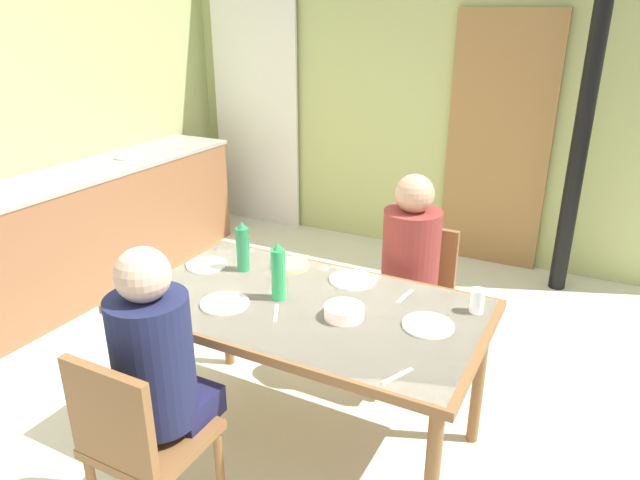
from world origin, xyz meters
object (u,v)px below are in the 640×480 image
at_px(person_near_diner, 156,356).
at_px(person_far_diner, 410,257).
at_px(chair_far_diner, 415,295).
at_px(kitchen_counter, 98,226).
at_px(serving_bowl_center, 344,312).
at_px(water_bottle_green_near, 243,248).
at_px(dining_table, 305,316).
at_px(chair_near_diner, 138,440).
at_px(water_bottle_green_far, 278,273).

distance_m(person_near_diner, person_far_diner, 1.42).
distance_m(chair_far_diner, person_near_diner, 1.58).
distance_m(kitchen_counter, serving_bowl_center, 2.69).
bearing_deg(serving_bowl_center, kitchen_counter, 159.92).
height_order(kitchen_counter, water_bottle_green_near, water_bottle_green_near).
distance_m(kitchen_counter, dining_table, 2.46).
height_order(chair_far_diner, serving_bowl_center, chair_far_diner).
xyz_separation_m(person_near_diner, person_far_diner, (0.53, 1.32, 0.00)).
distance_m(person_near_diner, water_bottle_green_near, 0.86).
height_order(chair_far_diner, water_bottle_green_near, water_bottle_green_near).
bearing_deg(water_bottle_green_near, chair_near_diner, -79.54).
distance_m(dining_table, person_near_diner, 0.72).
height_order(dining_table, chair_far_diner, chair_far_diner).
distance_m(person_near_diner, water_bottle_green_far, 0.67).
bearing_deg(water_bottle_green_far, serving_bowl_center, -3.86).
relative_size(dining_table, person_near_diner, 2.07).
bearing_deg(serving_bowl_center, dining_table, 170.03).
height_order(dining_table, water_bottle_green_far, water_bottle_green_far).
xyz_separation_m(dining_table, person_near_diner, (-0.26, -0.66, 0.09)).
bearing_deg(chair_near_diner, dining_table, 71.63).
xyz_separation_m(dining_table, chair_near_diner, (-0.26, -0.80, -0.19)).
relative_size(chair_near_diner, person_near_diner, 1.13).
height_order(chair_near_diner, water_bottle_green_near, water_bottle_green_near).
bearing_deg(water_bottle_green_far, person_near_diner, -102.24).
height_order(kitchen_counter, chair_far_diner, kitchen_counter).
bearing_deg(chair_far_diner, water_bottle_green_near, 41.62).
bearing_deg(serving_bowl_center, chair_near_diner, -122.09).
distance_m(kitchen_counter, water_bottle_green_near, 2.02).
bearing_deg(dining_table, water_bottle_green_near, 158.95).
bearing_deg(person_near_diner, chair_far_diner, 70.14).
bearing_deg(chair_far_diner, water_bottle_green_far, 64.55).
bearing_deg(person_near_diner, chair_near_diner, -90.00).
bearing_deg(dining_table, chair_near_diner, -108.37).
bearing_deg(chair_near_diner, person_near_diner, 90.00).
relative_size(person_near_diner, water_bottle_green_far, 2.81).
height_order(kitchen_counter, serving_bowl_center, kitchen_counter).
xyz_separation_m(chair_near_diner, water_bottle_green_near, (-0.18, 0.97, 0.38)).
relative_size(chair_near_diner, chair_far_diner, 1.00).
relative_size(person_near_diner, water_bottle_green_near, 2.97).
relative_size(kitchen_counter, chair_near_diner, 2.95).
distance_m(dining_table, chair_far_diner, 0.86).
bearing_deg(water_bottle_green_near, person_near_diner, -77.88).
distance_m(chair_near_diner, serving_bowl_center, 0.94).
bearing_deg(person_near_diner, kitchen_counter, 142.78).
distance_m(dining_table, serving_bowl_center, 0.24).
bearing_deg(person_far_diner, water_bottle_green_near, 34.81).
bearing_deg(kitchen_counter, serving_bowl_center, -20.08).
height_order(dining_table, person_far_diner, person_far_diner).
xyz_separation_m(kitchen_counter, water_bottle_green_far, (2.17, -0.89, 0.44)).
distance_m(chair_far_diner, water_bottle_green_near, 1.02).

